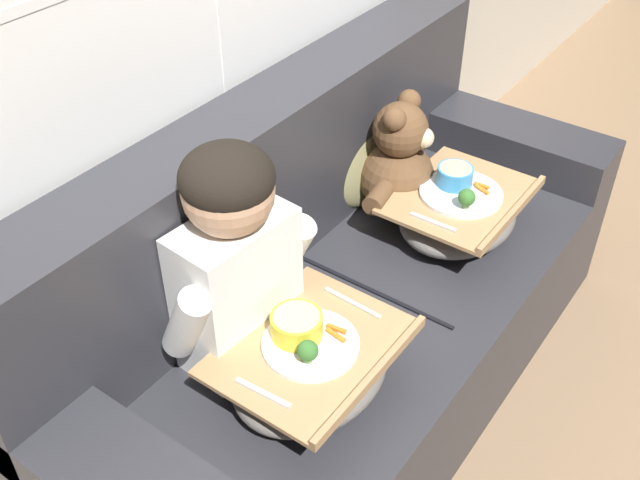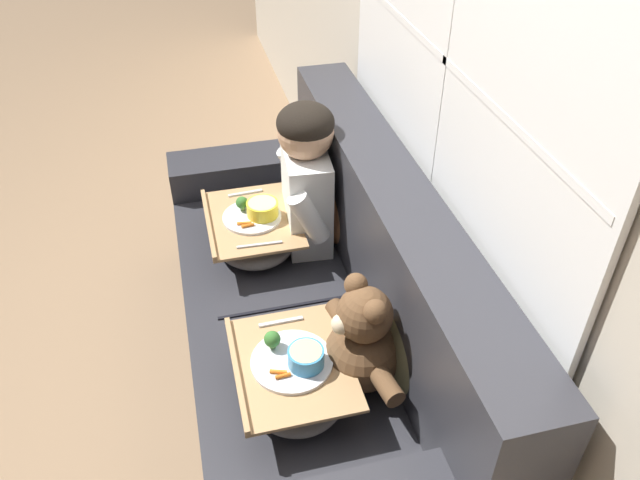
{
  "view_description": "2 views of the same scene",
  "coord_description": "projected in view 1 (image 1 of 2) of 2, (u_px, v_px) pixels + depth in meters",
  "views": [
    {
      "loc": [
        -1.36,
        -0.85,
        1.88
      ],
      "look_at": [
        -0.13,
        0.03,
        0.68
      ],
      "focal_mm": 42.0,
      "sensor_mm": 36.0,
      "label": 1
    },
    {
      "loc": [
        1.61,
        -0.34,
        2.03
      ],
      "look_at": [
        0.04,
        0.05,
        0.77
      ],
      "focal_mm": 35.0,
      "sensor_mm": 36.0,
      "label": 2
    }
  ],
  "objects": [
    {
      "name": "throw_pillow_behind_child",
      "position": [
        198.0,
        278.0,
        1.9
      ],
      "size": [
        0.36,
        0.17,
        0.37
      ],
      "color": "#B2754C",
      "rests_on": "couch"
    },
    {
      "name": "throw_pillow_behind_teddy",
      "position": [
        362.0,
        150.0,
        2.38
      ],
      "size": [
        0.37,
        0.18,
        0.38
      ],
      "color": "#898456",
      "rests_on": "couch"
    },
    {
      "name": "teddy_bear",
      "position": [
        399.0,
        165.0,
        2.32
      ],
      "size": [
        0.43,
        0.3,
        0.39
      ],
      "color": "brown",
      "rests_on": "couch"
    },
    {
      "name": "couch",
      "position": [
        337.0,
        303.0,
        2.23
      ],
      "size": [
        1.96,
        0.84,
        0.94
      ],
      "color": "#2D2D33",
      "rests_on": "ground_plane"
    },
    {
      "name": "child_figure",
      "position": [
        234.0,
        249.0,
        1.73
      ],
      "size": [
        0.43,
        0.22,
        0.6
      ],
      "color": "white",
      "rests_on": "couch"
    },
    {
      "name": "ground_plane",
      "position": [
        352.0,
        388.0,
        2.41
      ],
      "size": [
        14.0,
        14.0,
        0.0
      ],
      "primitive_type": "plane",
      "color": "#8E7051"
    },
    {
      "name": "lap_tray_teddy",
      "position": [
        458.0,
        212.0,
        2.27
      ],
      "size": [
        0.44,
        0.35,
        0.21
      ],
      "color": "slate",
      "rests_on": "teddy_bear"
    },
    {
      "name": "lap_tray_child",
      "position": [
        311.0,
        364.0,
        1.79
      ],
      "size": [
        0.45,
        0.36,
        0.21
      ],
      "color": "slate",
      "rests_on": "child_figure"
    }
  ]
}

